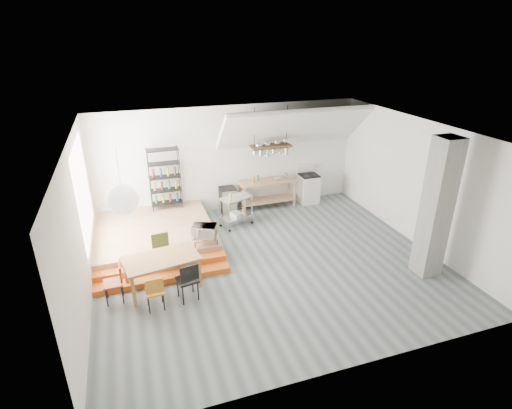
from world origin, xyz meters
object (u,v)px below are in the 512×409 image
object	(u,v)px
dining_table	(161,261)
mini_fridge	(228,200)
stove	(308,188)
rolling_cart	(236,207)

from	to	relation	value
dining_table	mini_fridge	xyz separation A→B (m)	(2.35, 3.40, -0.26)
stove	dining_table	bearing A→B (deg)	-146.27
stove	mini_fridge	size ratio (longest dim) A/B	1.48
stove	mini_fridge	world-z (taller)	stove
dining_table	rolling_cart	size ratio (longest dim) A/B	1.70
stove	rolling_cart	size ratio (longest dim) A/B	1.18
stove	mini_fridge	distance (m)	2.68
stove	mini_fridge	xyz separation A→B (m)	(-2.68, 0.04, -0.08)
dining_table	mini_fridge	world-z (taller)	mini_fridge
stove	dining_table	distance (m)	6.05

